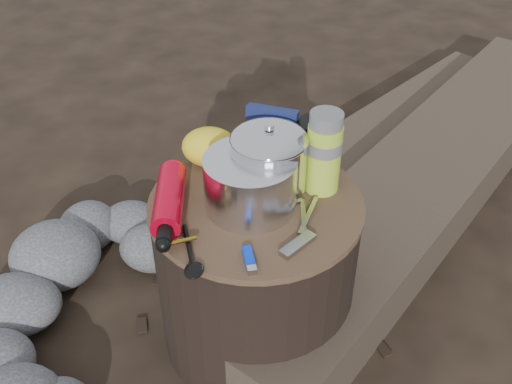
# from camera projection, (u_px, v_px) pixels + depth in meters

# --- Properties ---
(ground) EXTENTS (60.00, 60.00, 0.00)m
(ground) POSITION_uv_depth(u_px,v_px,m) (256.00, 331.00, 1.63)
(ground) COLOR black
(ground) RESTS_ON ground
(stump) EXTENTS (0.49, 0.49, 0.45)m
(stump) POSITION_uv_depth(u_px,v_px,m) (256.00, 272.00, 1.49)
(stump) COLOR black
(stump) RESTS_ON ground
(rock_ring) EXTENTS (0.40, 0.87, 0.17)m
(rock_ring) POSITION_uv_depth(u_px,v_px,m) (76.00, 296.00, 1.61)
(rock_ring) COLOR #535358
(rock_ring) RESTS_ON ground
(log_main) EXTENTS (1.43, 2.04, 0.18)m
(log_main) POSITION_uv_depth(u_px,v_px,m) (431.00, 174.00, 2.06)
(log_main) COLOR #403429
(log_main) RESTS_ON ground
(log_small) EXTENTS (0.97, 1.18, 0.11)m
(log_small) POSITION_uv_depth(u_px,v_px,m) (400.00, 121.00, 2.41)
(log_small) COLOR #403429
(log_small) RESTS_ON ground
(foil_windscreen) EXTENTS (0.21, 0.21, 0.13)m
(foil_windscreen) POSITION_uv_depth(u_px,v_px,m) (250.00, 183.00, 1.30)
(foil_windscreen) COLOR silver
(foil_windscreen) RESTS_ON stump
(camping_pot) EXTENTS (0.17, 0.17, 0.17)m
(camping_pot) POSITION_uv_depth(u_px,v_px,m) (269.00, 161.00, 1.33)
(camping_pot) COLOR silver
(camping_pot) RESTS_ON stump
(fuel_bottle) EXTENTS (0.10, 0.27, 0.06)m
(fuel_bottle) POSITION_uv_depth(u_px,v_px,m) (169.00, 200.00, 1.31)
(fuel_bottle) COLOR red
(fuel_bottle) RESTS_ON stump
(thermos) EXTENTS (0.08, 0.08, 0.20)m
(thermos) POSITION_uv_depth(u_px,v_px,m) (324.00, 153.00, 1.34)
(thermos) COLOR #B2D736
(thermos) RESTS_ON stump
(travel_mug) EXTENTS (0.09, 0.09, 0.13)m
(travel_mug) POSITION_uv_depth(u_px,v_px,m) (317.00, 147.00, 1.41)
(travel_mug) COLOR black
(travel_mug) RESTS_ON stump
(stuff_sack) EXTENTS (0.14, 0.11, 0.09)m
(stuff_sack) POSITION_uv_depth(u_px,v_px,m) (210.00, 147.00, 1.45)
(stuff_sack) COLOR yellow
(stuff_sack) RESTS_ON stump
(food_pouch) EXTENTS (0.13, 0.05, 0.16)m
(food_pouch) POSITION_uv_depth(u_px,v_px,m) (271.00, 139.00, 1.42)
(food_pouch) COLOR #141E51
(food_pouch) RESTS_ON stump
(lighter) EXTENTS (0.04, 0.08, 0.01)m
(lighter) POSITION_uv_depth(u_px,v_px,m) (249.00, 257.00, 1.20)
(lighter) COLOR #002EF3
(lighter) RESTS_ON stump
(multitool) EXTENTS (0.08, 0.09, 0.01)m
(multitool) POSITION_uv_depth(u_px,v_px,m) (298.00, 245.00, 1.23)
(multitool) COLOR #A9A9AD
(multitool) RESTS_ON stump
(pot_grabber) EXTENTS (0.04, 0.13, 0.01)m
(pot_grabber) POSITION_uv_depth(u_px,v_px,m) (304.00, 218.00, 1.30)
(pot_grabber) COLOR #A9A9AD
(pot_grabber) RESTS_ON stump
(spork) EXTENTS (0.08, 0.16, 0.01)m
(spork) POSITION_uv_depth(u_px,v_px,m) (189.00, 246.00, 1.23)
(spork) COLOR black
(spork) RESTS_ON stump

